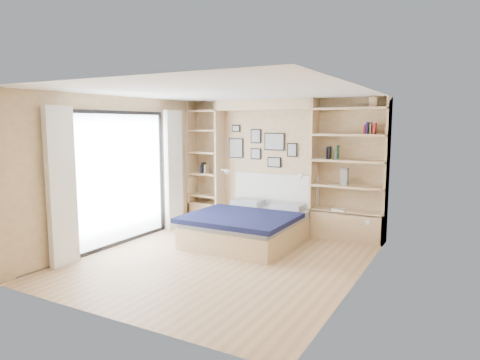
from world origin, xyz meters
The scene contains 8 objects.
ground centered at (0.00, 0.00, 0.00)m, with size 4.50×4.50×0.00m, color tan.
room_shell centered at (-0.39, 1.52, 1.08)m, with size 4.50×4.50×4.50m.
bed centered at (-0.12, 1.14, 0.28)m, with size 1.76×2.19×1.07m.
photo_gallery centered at (-0.45, 2.22, 1.60)m, with size 1.48×0.02×0.82m.
reading_lamps centered at (-0.30, 2.00, 1.10)m, with size 1.92×0.12×0.15m.
shelf_decor centered at (1.08, 2.07, 1.68)m, with size 3.55×0.23×2.03m.
deck centered at (-3.60, 0.00, 0.00)m, with size 3.20×4.00×0.05m, color brown.
deck_chair centered at (-2.69, -0.14, 0.33)m, with size 0.64×0.80×0.71m.
Camera 1 is at (3.23, -5.35, 2.06)m, focal length 32.00 mm.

